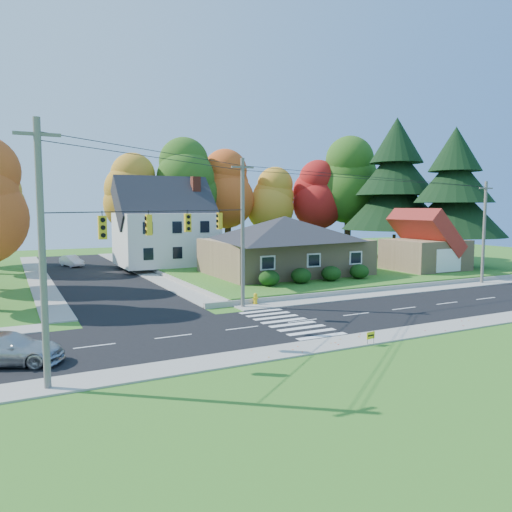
{
  "coord_description": "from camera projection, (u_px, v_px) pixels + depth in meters",
  "views": [
    {
      "loc": [
        -15.7,
        -24.85,
        6.85
      ],
      "look_at": [
        0.91,
        8.0,
        3.16
      ],
      "focal_mm": 35.0,
      "sensor_mm": 36.0,
      "label": 1
    }
  ],
  "objects": [
    {
      "name": "ground",
      "position": [
        303.0,
        321.0,
        29.8
      ],
      "size": [
        120.0,
        120.0,
        0.0
      ],
      "primitive_type": "plane",
      "color": "#3D7923"
    },
    {
      "name": "road_main",
      "position": [
        303.0,
        321.0,
        29.79
      ],
      "size": [
        90.0,
        8.0,
        0.02
      ],
      "primitive_type": "cube",
      "color": "black",
      "rests_on": "ground"
    },
    {
      "name": "road_cross",
      "position": [
        94.0,
        275.0,
        49.29
      ],
      "size": [
        8.0,
        44.0,
        0.02
      ],
      "primitive_type": "cube",
      "color": "black",
      "rests_on": "ground"
    },
    {
      "name": "sidewalk_north",
      "position": [
        264.0,
        306.0,
        34.23
      ],
      "size": [
        90.0,
        2.0,
        0.08
      ],
      "primitive_type": "cube",
      "color": "#9C9A90",
      "rests_on": "ground"
    },
    {
      "name": "sidewalk_south",
      "position": [
        355.0,
        340.0,
        25.35
      ],
      "size": [
        90.0,
        2.0,
        0.08
      ],
      "primitive_type": "cube",
      "color": "#9C9A90",
      "rests_on": "ground"
    },
    {
      "name": "lawn",
      "position": [
        301.0,
        267.0,
        54.25
      ],
      "size": [
        30.0,
        30.0,
        0.5
      ],
      "primitive_type": "cube",
      "color": "#3D7923",
      "rests_on": "ground"
    },
    {
      "name": "ranch_house",
      "position": [
        285.0,
        244.0,
        47.27
      ],
      "size": [
        14.6,
        10.6,
        5.4
      ],
      "color": "tan",
      "rests_on": "lawn"
    },
    {
      "name": "colonial_house",
      "position": [
        166.0,
        227.0,
        54.22
      ],
      "size": [
        10.4,
        8.4,
        9.6
      ],
      "color": "silver",
      "rests_on": "lawn"
    },
    {
      "name": "garage",
      "position": [
        425.0,
        246.0,
        50.04
      ],
      "size": [
        7.3,
        6.3,
        4.6
      ],
      "color": "tan",
      "rests_on": "lawn"
    },
    {
      "name": "hedge_row",
      "position": [
        316.0,
        274.0,
        41.75
      ],
      "size": [
        10.7,
        1.7,
        1.27
      ],
      "color": "#163A10",
      "rests_on": "lawn"
    },
    {
      "name": "traffic_infrastructure",
      "position": [
        290.0,
        234.0,
        30.42
      ],
      "size": [
        38.1,
        10.66,
        10.0
      ],
      "color": "#666059",
      "rests_on": "ground"
    },
    {
      "name": "tree_lot_0",
      "position": [
        134.0,
        194.0,
        58.26
      ],
      "size": [
        6.72,
        6.72,
        12.51
      ],
      "color": "#3F2A19",
      "rests_on": "lawn"
    },
    {
      "name": "tree_lot_1",
      "position": [
        185.0,
        183.0,
        59.93
      ],
      "size": [
        7.84,
        7.84,
        14.6
      ],
      "color": "#3F2A19",
      "rests_on": "lawn"
    },
    {
      "name": "tree_lot_2",
      "position": [
        228.0,
        189.0,
        63.58
      ],
      "size": [
        7.28,
        7.28,
        13.56
      ],
      "color": "#3F2A19",
      "rests_on": "lawn"
    },
    {
      "name": "tree_lot_3",
      "position": [
        273.0,
        200.0,
        65.52
      ],
      "size": [
        6.16,
        6.16,
        11.47
      ],
      "color": "#3F2A19",
      "rests_on": "lawn"
    },
    {
      "name": "tree_lot_4",
      "position": [
        315.0,
        195.0,
        67.26
      ],
      "size": [
        6.72,
        6.72,
        12.51
      ],
      "color": "#3F2A19",
      "rests_on": "lawn"
    },
    {
      "name": "tree_lot_5",
      "position": [
        348.0,
        181.0,
        67.08
      ],
      "size": [
        8.4,
        8.4,
        15.64
      ],
      "color": "#3F2A19",
      "rests_on": "lawn"
    },
    {
      "name": "conifer_east_a",
      "position": [
        396.0,
        185.0,
        60.52
      ],
      "size": [
        12.8,
        12.8,
        16.96
      ],
      "color": "#3F2A19",
      "rests_on": "lawn"
    },
    {
      "name": "conifer_east_b",
      "position": [
        454.0,
        193.0,
        53.97
      ],
      "size": [
        11.2,
        11.2,
        14.84
      ],
      "color": "#3F2A19",
      "rests_on": "lawn"
    },
    {
      "name": "silver_sedan",
      "position": [
        7.0,
        349.0,
        21.54
      ],
      "size": [
        5.14,
        3.7,
        1.38
      ],
      "primitive_type": "imported",
      "rotation": [
        0.0,
        0.0,
        1.16
      ],
      "color": "#BABABC",
      "rests_on": "road_main"
    },
    {
      "name": "white_car",
      "position": [
        72.0,
        261.0,
        56.56
      ],
      "size": [
        2.42,
        4.02,
        1.25
      ],
      "primitive_type": "imported",
      "rotation": [
        0.0,
        0.0,
        0.31
      ],
      "color": "silver",
      "rests_on": "road_cross"
    },
    {
      "name": "fire_hydrant",
      "position": [
        255.0,
        299.0,
        34.58
      ],
      "size": [
        0.48,
        0.38,
        0.85
      ],
      "color": "gold",
      "rests_on": "ground"
    },
    {
      "name": "yard_sign",
      "position": [
        371.0,
        336.0,
        24.59
      ],
      "size": [
        0.54,
        0.1,
        0.67
      ],
      "color": "black",
      "rests_on": "ground"
    }
  ]
}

